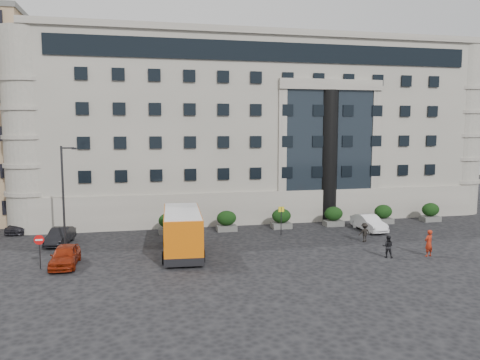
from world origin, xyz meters
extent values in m
plane|color=black|center=(0.00, 0.00, 0.00)|extent=(120.00, 120.00, 0.00)
cube|color=gray|center=(6.00, 22.00, 9.00)|extent=(44.00, 24.00, 18.00)
cylinder|color=black|center=(12.00, 10.30, 6.50)|extent=(1.80, 1.80, 13.00)
cube|color=#555552|center=(-4.00, 7.80, 0.25)|extent=(1.80, 1.20, 0.50)
ellipsoid|color=black|center=(-4.00, 7.80, 1.17)|extent=(1.80, 1.26, 1.34)
cube|color=#555552|center=(1.20, 7.80, 0.25)|extent=(1.80, 1.20, 0.50)
ellipsoid|color=black|center=(1.20, 7.80, 1.17)|extent=(1.80, 1.26, 1.34)
cube|color=#555552|center=(6.40, 7.80, 0.25)|extent=(1.80, 1.20, 0.50)
ellipsoid|color=black|center=(6.40, 7.80, 1.17)|extent=(1.80, 1.26, 1.34)
cube|color=#555552|center=(11.60, 7.80, 0.25)|extent=(1.80, 1.20, 0.50)
ellipsoid|color=black|center=(11.60, 7.80, 1.17)|extent=(1.80, 1.26, 1.34)
cube|color=#555552|center=(16.80, 7.80, 0.25)|extent=(1.80, 1.20, 0.50)
ellipsoid|color=black|center=(16.80, 7.80, 1.17)|extent=(1.80, 1.26, 1.34)
cube|color=#555552|center=(22.00, 7.80, 0.25)|extent=(1.80, 1.20, 0.50)
ellipsoid|color=black|center=(22.00, 7.80, 1.17)|extent=(1.80, 1.26, 1.34)
cylinder|color=#262628|center=(-12.00, 3.00, 4.00)|extent=(0.16, 0.16, 8.00)
cylinder|color=#262628|center=(-11.55, 3.00, 7.85)|extent=(0.90, 0.12, 0.12)
cube|color=black|center=(-11.10, 3.00, 7.80)|extent=(0.35, 0.18, 0.14)
cylinder|color=#262628|center=(5.50, 5.00, 1.25)|extent=(0.08, 0.08, 2.50)
cube|color=yellow|center=(5.50, 5.00, 2.30)|extent=(0.50, 0.06, 0.45)
cylinder|color=#262628|center=(-13.00, -1.00, 1.10)|extent=(0.08, 0.08, 2.20)
cylinder|color=red|center=(-13.00, -1.06, 2.00)|extent=(0.64, 0.05, 0.64)
cube|color=white|center=(-13.00, -1.10, 2.00)|extent=(0.45, 0.04, 0.10)
cube|color=#D45E0A|center=(-3.44, 0.79, 1.87)|extent=(3.15, 7.87, 2.65)
cube|color=black|center=(-3.44, 0.79, 0.45)|extent=(3.19, 7.92, 0.55)
cube|color=black|center=(-3.44, 0.79, 2.15)|extent=(3.10, 6.18, 1.16)
cube|color=silver|center=(-3.44, 0.79, 3.15)|extent=(2.99, 7.48, 0.18)
cylinder|color=black|center=(-4.93, -1.59, 0.45)|extent=(0.34, 0.92, 0.90)
cylinder|color=black|center=(-2.29, -1.76, 0.45)|extent=(0.34, 0.92, 0.90)
cylinder|color=black|center=(-4.60, 3.34, 0.45)|extent=(0.34, 0.92, 0.90)
cylinder|color=black|center=(-1.96, 3.17, 0.45)|extent=(0.34, 0.92, 0.90)
cube|color=maroon|center=(-13.99, 16.65, 1.43)|extent=(2.13, 3.32, 2.30)
cube|color=maroon|center=(-14.01, 14.26, 1.06)|extent=(2.03, 1.48, 1.56)
cube|color=black|center=(-14.01, 13.62, 1.38)|extent=(1.75, 0.13, 0.74)
cylinder|color=black|center=(-15.02, 14.36, 0.39)|extent=(0.24, 0.77, 0.77)
cylinder|color=black|center=(-12.99, 14.35, 0.39)|extent=(0.24, 0.77, 0.77)
cylinder|color=black|center=(-15.00, 17.40, 0.39)|extent=(0.24, 0.77, 0.77)
cylinder|color=black|center=(-12.98, 17.38, 0.39)|extent=(0.24, 0.77, 0.77)
imported|color=maroon|center=(-11.50, -0.60, 0.72)|extent=(1.80, 4.25, 1.44)
imported|color=black|center=(-12.79, 5.80, 0.66)|extent=(2.05, 4.20, 1.33)
imported|color=black|center=(-17.00, 11.47, 0.61)|extent=(2.17, 4.38, 1.22)
imported|color=black|center=(-15.66, 13.01, 0.71)|extent=(3.14, 5.43, 1.42)
imported|color=silver|center=(13.85, 5.08, 0.72)|extent=(1.71, 4.45, 1.45)
imported|color=#9B220F|center=(14.00, -3.68, 0.98)|extent=(0.81, 0.64, 1.96)
imported|color=black|center=(10.94, -3.32, 0.81)|extent=(0.98, 0.91, 1.62)
imported|color=black|center=(11.50, 1.34, 0.78)|extent=(1.04, 0.63, 1.56)
camera|label=1|loc=(-6.50, -33.23, 9.31)|focal=35.00mm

